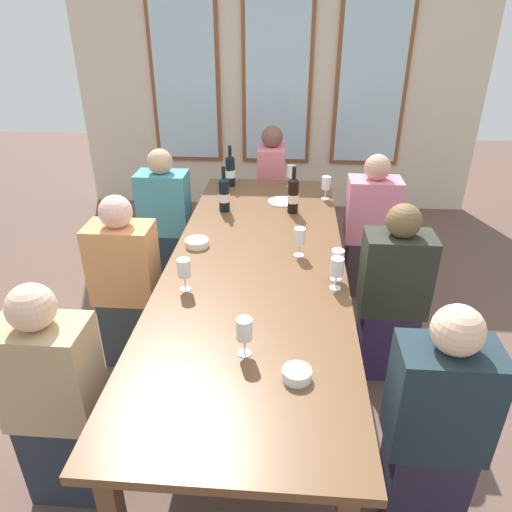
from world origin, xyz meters
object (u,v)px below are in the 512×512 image
Objects in this scene: seated_person_0 at (127,287)px; seated_person_1 at (392,298)px; white_plate_0 at (282,202)px; wine_bottle_0 at (293,195)px; wine_glass_2 at (337,260)px; wine_glass_5 at (184,270)px; seated_person_3 at (434,429)px; wine_bottle_1 at (224,194)px; tasting_bowl_1 at (297,374)px; tasting_bowl_0 at (197,243)px; seated_person_5 at (370,230)px; wine_glass_4 at (300,237)px; seated_person_2 at (56,402)px; wine_bottle_2 at (230,171)px; wine_glass_0 at (337,268)px; seated_person_4 at (166,222)px; wine_glass_6 at (326,183)px; dining_table at (256,271)px; wine_glass_1 at (244,331)px; seated_person_6 at (271,190)px; wine_glass_3 at (291,172)px.

seated_person_1 is at bearing -0.15° from seated_person_0.
wine_bottle_0 reaches higher than white_plate_0.
wine_glass_5 is at bearing -168.17° from wine_glass_2.
wine_glass_2 is 0.16× the size of seated_person_3.
wine_bottle_1 is 2.78× the size of tasting_bowl_1.
seated_person_5 reaches higher than tasting_bowl_0.
wine_glass_4 is 1.50m from seated_person_2.
seated_person_0 is (-0.48, -1.26, -0.34)m from wine_bottle_2.
seated_person_4 is (-1.22, 1.24, -0.33)m from wine_glass_0.
seated_person_5 is (0.00, 0.95, 0.00)m from seated_person_1.
seated_person_5 is at bearing -12.50° from wine_glass_6.
white_plate_0 is 1.24m from wine_glass_0.
seated_person_0 is (-0.45, 0.34, -0.33)m from wine_glass_5.
wine_glass_2 reaches higher than dining_table.
wine_bottle_1 is at bearing 80.91° from tasting_bowl_0.
white_plate_0 is 0.56m from wine_bottle_2.
seated_person_2 is at bearing 179.54° from tasting_bowl_1.
tasting_bowl_1 is at bearing -73.06° from wine_bottle_1.
wine_glass_1 is 0.16× the size of seated_person_0.
white_plate_0 is 0.19× the size of seated_person_6.
wine_bottle_0 is at bearing 45.28° from tasting_bowl_0.
seated_person_1 and seated_person_6 have the same top height.
seated_person_0 is at bearing -113.91° from seated_person_6.
wine_glass_4 is at bearing 45.06° from seated_person_2.
tasting_bowl_1 is 0.10× the size of seated_person_2.
seated_person_6 is (-0.79, 1.79, 0.00)m from seated_person_1.
tasting_bowl_0 is at bearing 118.44° from tasting_bowl_1.
tasting_bowl_1 is at bearing -106.34° from seated_person_5.
wine_glass_5 is at bearing -110.01° from white_plate_0.
seated_person_6 is at bearing 120.15° from wine_glass_6.
seated_person_1 is (1.17, -0.16, -0.23)m from tasting_bowl_0.
seated_person_0 is 1.00× the size of seated_person_4.
wine_bottle_1 is at bearing -157.96° from wine_glass_6.
wine_glass_2 is at bearing 83.97° from wine_glass_0.
seated_person_1 and seated_person_5 have the same top height.
seated_person_1 and seated_person_4 have the same top height.
wine_glass_6 is at bearing 167.50° from seated_person_5.
wine_glass_4 is 1.09m from seated_person_0.
wine_glass_3 is at bearing 50.30° from wine_bottle_1.
wine_glass_0 is 0.40m from wine_glass_4.
wine_glass_6 reaches higher than dining_table.
wine_glass_6 is at bearing 108.77° from seated_person_1.
seated_person_3 is at bearing -62.87° from wine_glass_0.
wine_glass_3 is 0.16× the size of seated_person_3.
seated_person_2 is at bearing -110.49° from tasting_bowl_0.
seated_person_3 is (0.61, -2.26, -0.34)m from wine_glass_3.
dining_table is at bearing 129.43° from seated_person_3.
seated_person_3 reaches higher than wine_glass_2.
tasting_bowl_1 is 0.10× the size of seated_person_5.
wine_bottle_0 is 1.85m from seated_person_3.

